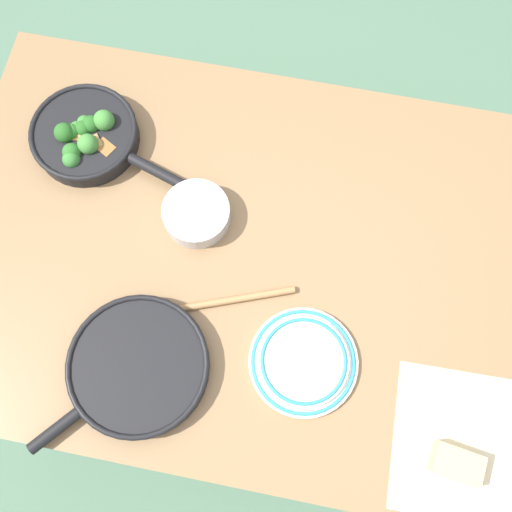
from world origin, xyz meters
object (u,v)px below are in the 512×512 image
at_px(skillet_eggs, 138,367).
at_px(cheese_block, 456,464).
at_px(skillet_broccoli, 87,136).
at_px(prep_bowl_steel, 197,214).
at_px(wooden_spoon, 191,307).
at_px(dinner_plate_stack, 303,362).

bearing_deg(skillet_eggs, cheese_block, 124.86).
distance_m(skillet_broccoli, prep_bowl_steel, 0.31).
xyz_separation_m(cheese_block, prep_bowl_steel, (0.60, -0.40, 0.00)).
bearing_deg(wooden_spoon, dinner_plate_stack, 144.10).
relative_size(cheese_block, dinner_plate_stack, 0.46).
bearing_deg(prep_bowl_steel, wooden_spoon, 99.05).
bearing_deg(wooden_spoon, skillet_broccoli, -67.19).
bearing_deg(cheese_block, skillet_broccoli, -31.21).
bearing_deg(prep_bowl_steel, cheese_block, 146.17).
bearing_deg(prep_bowl_steel, dinner_plate_stack, 136.53).
bearing_deg(skillet_eggs, skillet_broccoli, -112.96).
relative_size(cheese_block, prep_bowl_steel, 0.70).
relative_size(wooden_spoon, cheese_block, 3.35).
height_order(cheese_block, prep_bowl_steel, prep_bowl_steel).
bearing_deg(wooden_spoon, cheese_block, 139.59).
relative_size(wooden_spoon, prep_bowl_steel, 2.34).
distance_m(skillet_eggs, prep_bowl_steel, 0.34).
height_order(wooden_spoon, cheese_block, cheese_block).
bearing_deg(cheese_block, dinner_plate_stack, -23.06).
xyz_separation_m(skillet_broccoli, skillet_eggs, (-0.24, 0.47, -0.01)).
relative_size(skillet_eggs, wooden_spoon, 1.01).
height_order(wooden_spoon, dinner_plate_stack, dinner_plate_stack).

